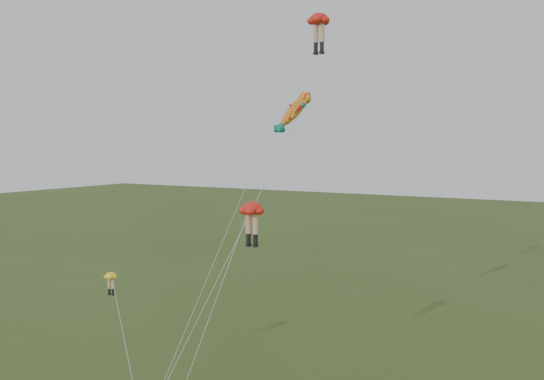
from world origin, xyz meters
The scene contains 4 objects.
legs_kite_red_high centered at (3.06, 11.42, 24.22)m, with size 6.38×12.80×25.13m.
legs_kite_red_mid centered at (3.04, 2.59, 11.70)m, with size 3.27×5.89×12.43m.
legs_kite_yellow centered at (-5.63, -0.25, 6.94)m, with size 5.26×3.22×7.69m.
fish_kite centered at (3.15, 7.95, 18.09)m, with size 4.92×12.45×19.67m.
Camera 1 is at (22.29, -27.87, 15.91)m, focal length 40.00 mm.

